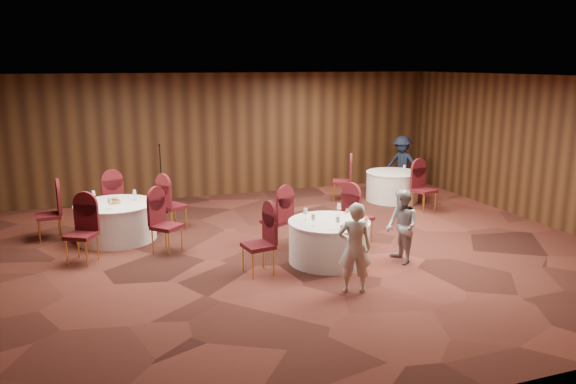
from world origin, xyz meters
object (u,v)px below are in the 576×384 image
object	(u,v)px
mic_stand	(162,193)
woman_b	(402,226)
man_c	(402,163)
table_right	(392,186)
table_left	(116,221)
woman_a	(355,248)
table_main	(329,241)

from	to	relation	value
mic_stand	woman_b	world-z (taller)	mic_stand
woman_b	mic_stand	bearing A→B (deg)	-140.42
woman_b	man_c	distance (m)	5.85
table_right	woman_b	bearing A→B (deg)	-118.09
mic_stand	table_left	bearing A→B (deg)	-122.66
mic_stand	woman_a	size ratio (longest dim) A/B	1.14
table_main	woman_b	xyz separation A→B (m)	(1.18, -0.46, 0.28)
woman_a	woman_b	bearing A→B (deg)	-127.69
table_left	woman_b	distance (m)	5.57
table_main	man_c	world-z (taller)	man_c
woman_a	man_c	bearing A→B (deg)	-107.75
table_right	woman_a	world-z (taller)	woman_a
mic_stand	man_c	distance (m)	6.53
table_left	woman_b	xyz separation A→B (m)	(4.65, -3.06, 0.28)
table_main	table_left	xyz separation A→B (m)	(-3.47, 2.60, -0.00)
woman_a	table_main	bearing A→B (deg)	-79.00
table_main	table_left	bearing A→B (deg)	143.18
table_main	table_left	size ratio (longest dim) A/B	0.91
mic_stand	man_c	bearing A→B (deg)	1.81
table_left	mic_stand	xyz separation A→B (m)	(1.13, 1.76, 0.10)
table_main	man_c	xyz separation A→B (m)	(4.17, 4.56, 0.38)
table_right	mic_stand	size ratio (longest dim) A/B	0.83
table_right	table_left	bearing A→B (deg)	-171.46
table_right	man_c	bearing A→B (deg)	48.94
table_left	man_c	bearing A→B (deg)	14.39
man_c	table_right	bearing A→B (deg)	-70.64
mic_stand	man_c	size ratio (longest dim) A/B	1.08
table_right	mic_stand	world-z (taller)	mic_stand
woman_a	man_c	xyz separation A→B (m)	(4.36, 5.93, 0.05)
woman_a	man_c	world-z (taller)	man_c
man_c	woman_b	bearing A→B (deg)	-60.40
man_c	table_left	bearing A→B (deg)	-105.20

